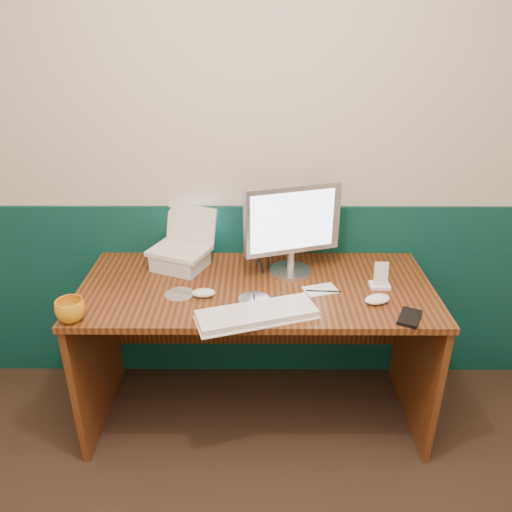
{
  "coord_description": "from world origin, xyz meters",
  "views": [
    {
      "loc": [
        0.12,
        -0.61,
        1.85
      ],
      "look_at": [
        0.11,
        1.23,
        0.97
      ],
      "focal_mm": 35.0,
      "sensor_mm": 36.0,
      "label": 1
    }
  ],
  "objects_px": {
    "monitor": "(292,229)",
    "keyboard": "(257,315)",
    "camcorder": "(263,249)",
    "desk": "(256,353)",
    "mug": "(70,310)",
    "laptop": "(178,232)"
  },
  "relations": [
    {
      "from": "monitor",
      "to": "keyboard",
      "type": "distance_m",
      "value": 0.48
    },
    {
      "from": "camcorder",
      "to": "keyboard",
      "type": "bearing_deg",
      "value": -103.08
    },
    {
      "from": "desk",
      "to": "monitor",
      "type": "height_order",
      "value": "monitor"
    },
    {
      "from": "mug",
      "to": "camcorder",
      "type": "xyz_separation_m",
      "value": [
        0.77,
        0.45,
        0.07
      ]
    },
    {
      "from": "laptop",
      "to": "camcorder",
      "type": "height_order",
      "value": "laptop"
    },
    {
      "from": "keyboard",
      "to": "mug",
      "type": "distance_m",
      "value": 0.74
    },
    {
      "from": "mug",
      "to": "camcorder",
      "type": "relative_size",
      "value": 0.53
    },
    {
      "from": "keyboard",
      "to": "monitor",
      "type": "bearing_deg",
      "value": 50.35
    },
    {
      "from": "keyboard",
      "to": "laptop",
      "type": "bearing_deg",
      "value": 111.75
    },
    {
      "from": "keyboard",
      "to": "camcorder",
      "type": "bearing_deg",
      "value": 68.46
    },
    {
      "from": "monitor",
      "to": "keyboard",
      "type": "relative_size",
      "value": 0.93
    },
    {
      "from": "desk",
      "to": "camcorder",
      "type": "bearing_deg",
      "value": 78.93
    },
    {
      "from": "desk",
      "to": "keyboard",
      "type": "distance_m",
      "value": 0.47
    },
    {
      "from": "desk",
      "to": "monitor",
      "type": "bearing_deg",
      "value": 38.09
    },
    {
      "from": "desk",
      "to": "monitor",
      "type": "distance_m",
      "value": 0.63
    },
    {
      "from": "keyboard",
      "to": "camcorder",
      "type": "relative_size",
      "value": 2.16
    },
    {
      "from": "desk",
      "to": "mug",
      "type": "xyz_separation_m",
      "value": [
        -0.74,
        -0.29,
        0.42
      ]
    },
    {
      "from": "laptop",
      "to": "monitor",
      "type": "xyz_separation_m",
      "value": [
        0.53,
        -0.05,
        0.03
      ]
    },
    {
      "from": "mug",
      "to": "desk",
      "type": "bearing_deg",
      "value": 21.59
    },
    {
      "from": "monitor",
      "to": "keyboard",
      "type": "xyz_separation_m",
      "value": [
        -0.16,
        -0.4,
        -0.21
      ]
    },
    {
      "from": "desk",
      "to": "monitor",
      "type": "relative_size",
      "value": 3.56
    },
    {
      "from": "keyboard",
      "to": "mug",
      "type": "relative_size",
      "value": 4.1
    }
  ]
}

